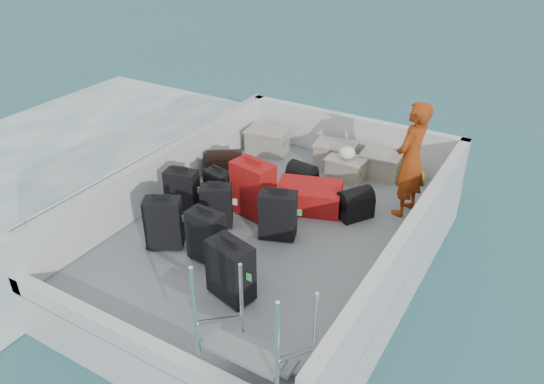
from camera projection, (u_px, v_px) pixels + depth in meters
The scene contains 24 objects.
ground at pixel (273, 267), 7.10m from camera, with size 160.00×160.00×0.00m, color #184E54.
wake_foam at pixel (36, 180), 9.22m from camera, with size 10.00×10.00×0.00m, color white.
ferry_hull at pixel (273, 249), 6.95m from camera, with size 3.60×5.00×0.60m, color silver.
deck at pixel (273, 229), 6.80m from camera, with size 3.30×4.70×0.02m, color slate.
deck_fittings at pixel (285, 223), 6.21m from camera, with size 3.60×5.00×0.90m.
suitcase_0 at pixel (164, 224), 6.28m from camera, with size 0.43×0.24×0.66m, color black.
suitcase_1 at pixel (182, 192), 6.97m from camera, with size 0.42×0.24×0.62m, color black.
suitcase_2 at pixel (219, 189), 7.14m from camera, with size 0.37×0.22×0.53m, color black.
suitcase_3 at pixel (206, 237), 6.06m from camera, with size 0.42×0.25×0.64m, color black.
suitcase_4 at pixel (217, 207), 6.69m from camera, with size 0.39×0.23×0.58m, color black.
suitcase_5 at pixel (253, 189), 6.91m from camera, with size 0.55×0.33×0.75m, color maroon.
suitcase_6 at pixel (231, 271), 5.50m from camera, with size 0.49×0.29×0.67m, color black.
suitcase_7 at pixel (278, 216), 6.47m from camera, with size 0.45×0.26×0.63m, color black.
suitcase_8 at pixel (309, 197), 7.15m from camera, with size 0.56×0.85×0.34m, color maroon.
duffel_0 at pixel (225, 166), 7.96m from camera, with size 0.53×0.30×0.32m, color black, non-canonical shape.
duffel_1 at pixel (302, 179), 7.60m from camera, with size 0.39×0.30×0.32m, color black, non-canonical shape.
duffel_2 at pixel (355, 206), 6.96m from camera, with size 0.44×0.30×0.32m, color black, non-canonical shape.
crate_0 at pixel (267, 142), 8.65m from camera, with size 0.62×0.43×0.37m, color #9B9587.
crate_1 at pixel (335, 156), 8.23m from camera, with size 0.59×0.41×0.36m, color #9B9587.
crate_2 at pixel (346, 170), 7.86m from camera, with size 0.52×0.36×0.31m, color #9B9587.
crate_3 at pixel (380, 166), 7.95m from camera, with size 0.55×0.38×0.33m, color #9B9587.
yellow_bag at pixel (416, 176), 7.79m from camera, with size 0.28×0.26×0.22m, color yellow.
white_bag at pixel (347, 155), 7.74m from camera, with size 0.24×0.24×0.18m, color white.
passenger at pixel (411, 160), 6.76m from camera, with size 0.57×0.37×1.55m, color #C84712.
Camera 1 is at (2.87, -4.87, 4.40)m, focal length 35.00 mm.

